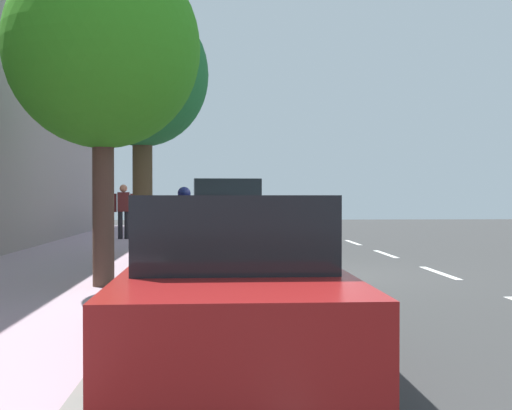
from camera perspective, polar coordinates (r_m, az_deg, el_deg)
name	(u,v)px	position (r m, az deg, el deg)	size (l,w,h in m)	color
ground	(289,274)	(12.95, 2.82, -5.91)	(57.40, 57.40, 0.00)	#353535
sidewalk	(60,272)	(13.21, -16.36, -5.50)	(3.93, 35.88, 0.14)	#B093A3
curb_edge	(169,271)	(12.90, -7.44, -5.63)	(0.16, 35.88, 0.14)	gray
lane_stripe_centre	(439,273)	(13.62, 15.36, -5.59)	(0.14, 35.80, 0.01)	white
lane_stripe_bike_edge	(246,274)	(12.89, -0.88, -5.92)	(0.12, 35.88, 0.01)	white
parked_suv_dark_blue_nearest	(220,209)	(24.75, -3.10, -0.31)	(2.14, 4.78, 1.99)	navy
parked_pickup_grey_second	(224,218)	(18.58, -2.72, -1.08)	(2.25, 5.40, 1.95)	slate
parked_sedan_black_mid	(219,235)	(12.79, -3.17, -2.61)	(2.07, 4.51, 1.52)	black
parked_sedan_red_far	(232,282)	(5.94, -2.05, -6.59)	(1.87, 4.41, 1.52)	maroon
bicycle_at_curb	(193,255)	(12.85, -5.37, -4.29)	(1.63, 0.73, 0.76)	black
cyclist_with_backpack	(183,220)	(13.27, -6.28, -1.31)	(0.44, 0.62, 1.69)	#C6B284
street_tree_near_cyclist	(142,77)	(15.85, -9.67, 10.74)	(3.04, 3.04, 5.82)	brown
street_tree_mid_block	(103,49)	(10.63, -12.93, 12.83)	(2.95, 2.95, 5.14)	brown
pedestrian_on_phone	(123,208)	(21.54, -11.23, -0.25)	(0.61, 0.29, 1.72)	black
fire_hydrant	(172,228)	(19.88, -7.20, -1.93)	(0.22, 0.22, 0.84)	red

